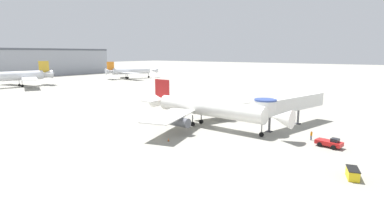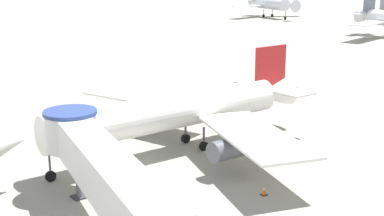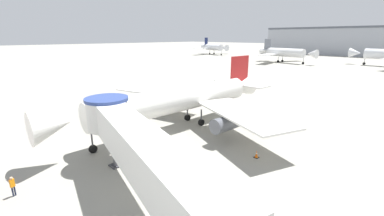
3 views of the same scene
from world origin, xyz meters
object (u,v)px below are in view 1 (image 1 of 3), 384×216
traffic_cone_port_wing (168,140)px  main_airplane (205,108)px  service_container_yellow (353,173)px  background_jet_orange_tail (130,71)px  background_jet_gold_tail (14,76)px  traffic_cone_starboard_wing (238,115)px  ground_crew_marshaller (311,135)px  jet_bridge (287,104)px  pushback_tug_red (330,143)px

traffic_cone_port_wing → main_airplane: bearing=3.7°
service_container_yellow → background_jet_orange_tail: 155.12m
traffic_cone_port_wing → background_jet_gold_tail: (22.19, 109.51, 4.64)m
main_airplane → traffic_cone_starboard_wing: bearing=-2.2°
background_jet_gold_tail → background_jet_orange_tail: 62.23m
traffic_cone_starboard_wing → background_jet_gold_tail: bearing=91.4°
traffic_cone_port_wing → background_jet_gold_tail: bearing=78.5°
traffic_cone_port_wing → traffic_cone_starboard_wing: size_ratio=0.77×
traffic_cone_port_wing → ground_crew_marshaller: size_ratio=0.35×
service_container_yellow → ground_crew_marshaller: 16.17m
jet_bridge → traffic_cone_starboard_wing: 13.68m
traffic_cone_starboard_wing → background_jet_orange_tail: size_ratio=0.03×
background_jet_gold_tail → pushback_tug_red: bearing=2.0°
ground_crew_marshaller → traffic_cone_port_wing: bearing=-163.9°
service_container_yellow → main_airplane: bearing=69.1°
main_airplane → background_jet_orange_tail: 124.95m
traffic_cone_starboard_wing → background_jet_orange_tail: (59.21, 103.34, 4.07)m
background_jet_gold_tail → background_jet_orange_tail: bearing=90.2°
service_container_yellow → background_jet_orange_tail: bearing=57.8°
jet_bridge → ground_crew_marshaller: jet_bridge is taller
pushback_tug_red → service_container_yellow: bearing=-146.5°
pushback_tug_red → background_jet_orange_tail: (71.14, 126.17, 3.70)m
ground_crew_marshaller → background_jet_orange_tail: (68.87, 122.71, 3.47)m
background_jet_orange_tail → background_jet_gold_tail: bearing=108.4°
jet_bridge → background_jet_gold_tail: bearing=103.5°
jet_bridge → background_jet_gold_tail: background_jet_gold_tail is taller
traffic_cone_port_wing → ground_crew_marshaller: (15.23, -19.50, 0.68)m
jet_bridge → background_jet_gold_tail: (0.25, 122.24, 0.13)m
traffic_cone_starboard_wing → ground_crew_marshaller: bearing=-116.5°
main_airplane → background_jet_orange_tail: background_jet_orange_tail is taller
ground_crew_marshaller → background_jet_orange_tail: bearing=128.8°
pushback_tug_red → background_jet_gold_tail: 132.85m
traffic_cone_port_wing → background_jet_gold_tail: background_jet_gold_tail is taller
service_container_yellow → ground_crew_marshaller: (13.73, 8.53, 0.32)m
main_airplane → pushback_tug_red: (0.46, -23.77, -3.10)m
service_container_yellow → traffic_cone_starboard_wing: bearing=50.0°
pushback_tug_red → traffic_cone_port_wing: bearing=129.1°
pushback_tug_red → service_container_yellow: size_ratio=1.43×
pushback_tug_red → traffic_cone_starboard_wing: bearing=72.0°
pushback_tug_red → traffic_cone_port_wing: pushback_tug_red is taller
traffic_cone_port_wing → traffic_cone_starboard_wing: traffic_cone_starboard_wing is taller
ground_crew_marshaller → background_jet_gold_tail: background_jet_gold_tail is taller
traffic_cone_port_wing → ground_crew_marshaller: ground_crew_marshaller is taller
traffic_cone_starboard_wing → pushback_tug_red: bearing=-117.6°
traffic_cone_starboard_wing → main_airplane: bearing=175.7°
pushback_tug_red → ground_crew_marshaller: size_ratio=2.54×
background_jet_gold_tail → traffic_cone_starboard_wing: bearing=7.4°
traffic_cone_starboard_wing → ground_crew_marshaller: 21.66m
jet_bridge → ground_crew_marshaller: (-6.71, -6.76, -3.83)m
traffic_cone_port_wing → pushback_tug_red: bearing=-60.5°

